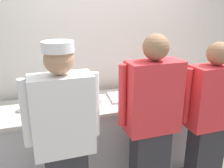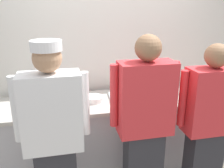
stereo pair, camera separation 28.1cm
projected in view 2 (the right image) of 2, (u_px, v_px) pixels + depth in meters
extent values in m
cube|color=silver|center=(108.00, 57.00, 3.17)|extent=(4.32, 0.10, 2.64)
cube|color=#B2B2B7|center=(116.00, 135.00, 3.00)|extent=(2.70, 0.65, 0.87)
cube|color=#B7B2A8|center=(116.00, 101.00, 2.86)|extent=(2.75, 0.71, 0.04)
cube|color=white|center=(52.00, 112.00, 1.94)|extent=(0.48, 0.24, 0.65)
cylinder|color=white|center=(16.00, 110.00, 1.91)|extent=(0.07, 0.07, 0.55)
cylinder|color=white|center=(85.00, 104.00, 2.03)|extent=(0.07, 0.07, 0.55)
sphere|color=tan|center=(47.00, 58.00, 1.80)|extent=(0.22, 0.22, 0.22)
cylinder|color=white|center=(46.00, 46.00, 1.77)|extent=(0.23, 0.23, 0.08)
cube|color=red|center=(146.00, 99.00, 2.14)|extent=(0.49, 0.24, 0.67)
cylinder|color=red|center=(114.00, 96.00, 2.11)|extent=(0.07, 0.07, 0.57)
cylinder|color=red|center=(173.00, 91.00, 2.23)|extent=(0.07, 0.07, 0.57)
sphere|color=#8C6647|center=(148.00, 48.00, 2.00)|extent=(0.23, 0.23, 0.23)
cube|color=#2D2D33|center=(202.00, 166.00, 2.48)|extent=(0.33, 0.20, 0.80)
cube|color=red|center=(211.00, 101.00, 2.26)|extent=(0.47, 0.24, 0.63)
cylinder|color=red|center=(183.00, 99.00, 2.23)|extent=(0.07, 0.07, 0.54)
sphere|color=#8C6647|center=(217.00, 56.00, 2.12)|extent=(0.22, 0.22, 0.22)
cylinder|color=white|center=(94.00, 101.00, 2.79)|extent=(0.22, 0.22, 0.01)
cylinder|color=white|center=(94.00, 100.00, 2.78)|extent=(0.22, 0.22, 0.01)
cylinder|color=white|center=(94.00, 99.00, 2.78)|extent=(0.22, 0.22, 0.01)
cylinder|color=white|center=(94.00, 98.00, 2.78)|extent=(0.22, 0.22, 0.01)
cylinder|color=white|center=(94.00, 97.00, 2.77)|extent=(0.22, 0.22, 0.01)
cylinder|color=#B7BABF|center=(48.00, 100.00, 2.67)|extent=(0.36, 0.36, 0.12)
cube|color=#B7BABF|center=(131.00, 97.00, 2.88)|extent=(0.54, 0.40, 0.02)
cylinder|color=#56A333|center=(185.00, 88.00, 3.01)|extent=(0.06, 0.06, 0.15)
cone|color=#56A333|center=(185.00, 81.00, 2.98)|extent=(0.05, 0.05, 0.04)
cylinder|color=red|center=(191.00, 94.00, 2.80)|extent=(0.05, 0.05, 0.16)
cone|color=red|center=(191.00, 86.00, 2.77)|extent=(0.05, 0.05, 0.04)
cylinder|color=white|center=(78.00, 102.00, 2.70)|extent=(0.10, 0.10, 0.04)
cylinder|color=orange|center=(78.00, 101.00, 2.70)|extent=(0.08, 0.08, 0.01)
cylinder|color=white|center=(73.00, 97.00, 2.86)|extent=(0.09, 0.09, 0.04)
cylinder|color=orange|center=(73.00, 96.00, 2.85)|extent=(0.07, 0.07, 0.01)
cylinder|color=white|center=(23.00, 105.00, 2.62)|extent=(0.10, 0.10, 0.04)
cylinder|color=gold|center=(22.00, 104.00, 2.62)|extent=(0.08, 0.08, 0.01)
cylinder|color=white|center=(170.00, 89.00, 3.11)|extent=(0.10, 0.10, 0.05)
cylinder|color=red|center=(171.00, 88.00, 3.10)|extent=(0.08, 0.08, 0.01)
cylinder|color=white|center=(171.00, 94.00, 2.89)|extent=(0.09, 0.09, 0.09)
cube|color=#B7BABF|center=(196.00, 96.00, 2.95)|extent=(0.19, 0.03, 0.01)
cube|color=black|center=(186.00, 96.00, 2.92)|extent=(0.09, 0.03, 0.02)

